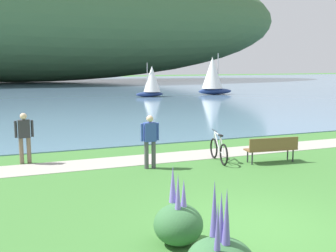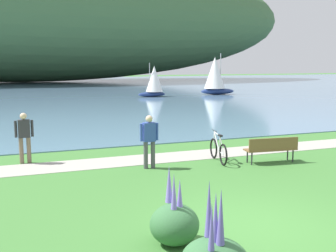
% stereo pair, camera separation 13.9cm
% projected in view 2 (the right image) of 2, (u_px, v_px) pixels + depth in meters
% --- Properties ---
extents(ground_plane, '(200.00, 200.00, 0.00)m').
position_uv_depth(ground_plane, '(257.00, 226.00, 8.54)').
color(ground_plane, '#3D7533').
extents(bay_water, '(180.00, 80.00, 0.04)m').
position_uv_depth(bay_water, '(51.00, 88.00, 53.77)').
color(bay_water, '#5B7F9E').
rests_on(bay_water, ground).
extents(distant_hillside, '(98.75, 28.00, 23.13)m').
position_uv_depth(distant_hillside, '(19.00, 12.00, 68.50)').
color(distant_hillside, '#42663D').
rests_on(distant_hillside, bay_water).
extents(shoreline_path, '(60.00, 1.50, 0.01)m').
position_uv_depth(shoreline_path, '(156.00, 158.00, 14.56)').
color(shoreline_path, '#A39E93').
rests_on(shoreline_path, ground).
extents(park_bench_near_camera, '(1.84, 0.65, 0.88)m').
position_uv_depth(park_bench_near_camera, '(272.00, 148.00, 13.86)').
color(park_bench_near_camera, brown).
rests_on(park_bench_near_camera, ground).
extents(bicycle_leaning_near_bench, '(0.34, 1.76, 1.01)m').
position_uv_depth(bicycle_leaning_near_bench, '(218.00, 150.00, 14.05)').
color(bicycle_leaning_near_bench, black).
rests_on(bicycle_leaning_near_bench, ground).
extents(person_at_shoreline, '(0.61, 0.22, 1.71)m').
position_uv_depth(person_at_shoreline, '(24.00, 135.00, 13.75)').
color(person_at_shoreline, '#72604C').
rests_on(person_at_shoreline, ground).
extents(person_on_the_grass, '(0.61, 0.22, 1.71)m').
position_uv_depth(person_on_the_grass, '(149.00, 138.00, 13.09)').
color(person_on_the_grass, '#4C4C51').
rests_on(person_on_the_grass, ground).
extents(echium_bush_beside_closest, '(0.93, 0.93, 1.45)m').
position_uv_depth(echium_bush_beside_closest, '(174.00, 223.00, 7.65)').
color(echium_bush_beside_closest, '#386B3D').
rests_on(echium_bush_beside_closest, ground).
extents(sailboat_mid_bay, '(2.82, 1.70, 3.30)m').
position_uv_depth(sailboat_mid_bay, '(154.00, 81.00, 40.31)').
color(sailboat_mid_bay, navy).
rests_on(sailboat_mid_bay, bay_water).
extents(sailboat_toward_hillside, '(3.75, 2.45, 4.28)m').
position_uv_depth(sailboat_toward_hillside, '(215.00, 75.00, 43.14)').
color(sailboat_toward_hillside, navy).
rests_on(sailboat_toward_hillside, bay_water).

